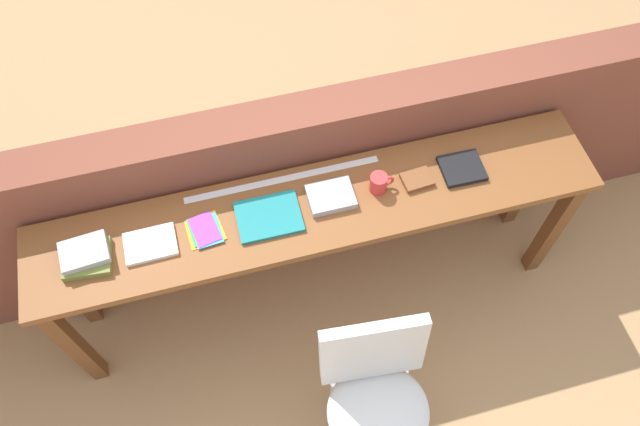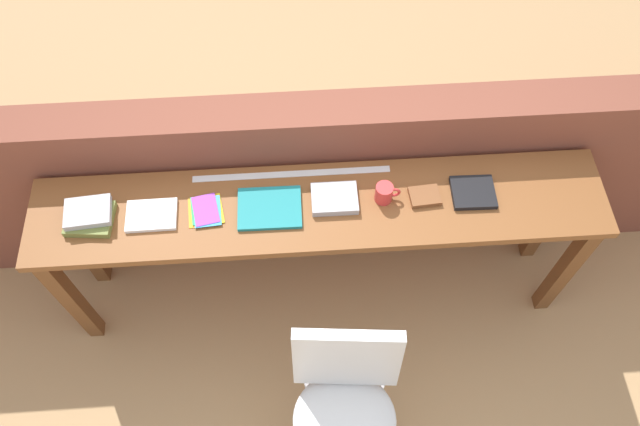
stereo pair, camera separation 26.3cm
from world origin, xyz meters
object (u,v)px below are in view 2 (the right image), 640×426
Objects in this scene: chair_white_moulded at (345,399)px; book_open_centre at (270,208)px; magazine_cycling at (152,215)px; leather_journal_brown at (425,196)px; book_stack_leftmost at (89,216)px; pamphlet_pile_colourful at (206,211)px; mug at (385,193)px; book_repair_rightmost at (473,192)px.

book_open_centre is at bearing 110.47° from chair_white_moulded.
magazine_cycling reaches higher than chair_white_moulded.
chair_white_moulded is 6.86× the size of leather_journal_brown.
leather_journal_brown is at bearing 0.67° from book_stack_leftmost.
pamphlet_pile_colourful is at bearing 1.89° from magazine_cycling.
magazine_cycling is 1.94× the size of mug.
chair_white_moulded is at bearing -106.20° from mug.
book_open_centre is (0.27, -0.01, 0.00)m from pamphlet_pile_colourful.
magazine_cycling is 1.00m from mug.
chair_white_moulded is 0.88m from mug.
pamphlet_pile_colourful is 0.27m from book_open_centre.
magazine_cycling is at bearing 136.68° from chair_white_moulded.
leather_journal_brown is (1.43, 0.02, -0.02)m from book_stack_leftmost.
pamphlet_pile_colourful is 1.56× the size of mug.
book_stack_leftmost reaches higher than pamphlet_pile_colourful.
leather_journal_brown reaches higher than chair_white_moulded.
mug is 0.18m from leather_journal_brown.
book_stack_leftmost is 1.64m from book_repair_rightmost.
magazine_cycling is 0.23m from pamphlet_pile_colourful.
chair_white_moulded is at bearing -43.89° from magazine_cycling.
pamphlet_pile_colourful is 1.15m from book_repair_rightmost.
book_repair_rightmost reaches higher than magazine_cycling.
book_stack_leftmost is at bearing 144.63° from chair_white_moulded.
mug reaches higher than book_stack_leftmost.
book_open_centre is at bearing 177.07° from leather_journal_brown.
leather_journal_brown reaches higher than pamphlet_pile_colourful.
pamphlet_pile_colourful is at bearing 1.02° from book_stack_leftmost.
book_stack_leftmost is at bearing -178.98° from pamphlet_pile_colourful.
book_stack_leftmost reaches higher than leather_journal_brown.
book_stack_leftmost is 1.12× the size of book_repair_rightmost.
magazine_cycling is at bearing -177.67° from book_repair_rightmost.
mug is (1.25, 0.02, 0.01)m from book_stack_leftmost.
magazine_cycling is 1.38m from book_repair_rightmost.
chair_white_moulded is 0.86m from book_open_centre.
mug is (0.22, 0.76, 0.40)m from chair_white_moulded.
pamphlet_pile_colourful is (0.48, 0.01, -0.02)m from book_stack_leftmost.
book_stack_leftmost is at bearing -177.87° from book_repair_rightmost.
book_stack_leftmost is 1.59× the size of leather_journal_brown.
mug reaches higher than pamphlet_pile_colourful.
magazine_cycling is 0.50m from book_open_centre.
book_stack_leftmost is 0.76× the size of book_open_centre.
mug is at bearing 1.09° from pamphlet_pile_colourful.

